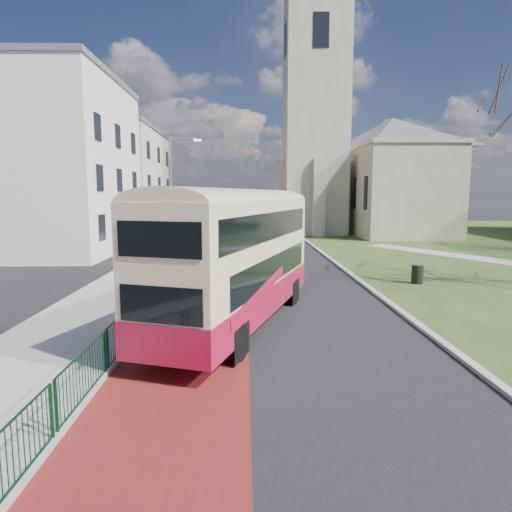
{
  "coord_description": "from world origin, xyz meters",
  "views": [
    {
      "loc": [
        0.41,
        -12.72,
        4.31
      ],
      "look_at": [
        0.82,
        4.49,
        2.0
      ],
      "focal_mm": 32.0,
      "sensor_mm": 36.0,
      "label": 1
    }
  ],
  "objects": [
    {
      "name": "ground",
      "position": [
        0.0,
        0.0,
        0.0
      ],
      "size": [
        160.0,
        160.0,
        0.0
      ],
      "primitive_type": "plane",
      "color": "black",
      "rests_on": "ground"
    },
    {
      "name": "road_carriageway",
      "position": [
        1.5,
        20.0,
        0.01
      ],
      "size": [
        9.0,
        120.0,
        0.01
      ],
      "primitive_type": "cube",
      "color": "black",
      "rests_on": "ground"
    },
    {
      "name": "bus_lane",
      "position": [
        -1.2,
        20.0,
        0.01
      ],
      "size": [
        3.4,
        120.0,
        0.01
      ],
      "primitive_type": "cube",
      "color": "#591414",
      "rests_on": "ground"
    },
    {
      "name": "pavement_west",
      "position": [
        -5.0,
        20.0,
        0.06
      ],
      "size": [
        4.0,
        120.0,
        0.12
      ],
      "primitive_type": "cube",
      "color": "gray",
      "rests_on": "ground"
    },
    {
      "name": "kerb_west",
      "position": [
        -3.0,
        20.0,
        0.07
      ],
      "size": [
        0.25,
        120.0,
        0.13
      ],
      "primitive_type": "cube",
      "color": "#999993",
      "rests_on": "ground"
    },
    {
      "name": "kerb_east",
      "position": [
        6.1,
        22.0,
        0.07
      ],
      "size": [
        0.25,
        80.0,
        0.13
      ],
      "primitive_type": "cube",
      "color": "#999993",
      "rests_on": "ground"
    },
    {
      "name": "pedestrian_railing",
      "position": [
        -2.95,
        4.0,
        0.55
      ],
      "size": [
        0.07,
        24.0,
        1.12
      ],
      "color": "#0C351C",
      "rests_on": "ground"
    },
    {
      "name": "gothic_church",
      "position": [
        12.56,
        38.0,
        13.13
      ],
      "size": [
        16.38,
        18.0,
        40.0
      ],
      "color": "gray",
      "rests_on": "ground"
    },
    {
      "name": "street_block_near",
      "position": [
        -14.0,
        22.0,
        6.51
      ],
      "size": [
        10.3,
        14.3,
        13.0
      ],
      "color": "silver",
      "rests_on": "ground"
    },
    {
      "name": "street_block_far",
      "position": [
        -14.0,
        38.0,
        5.76
      ],
      "size": [
        10.3,
        16.3,
        11.5
      ],
      "color": "#B4AA99",
      "rests_on": "ground"
    },
    {
      "name": "streetlamp",
      "position": [
        -4.35,
        18.0,
        4.59
      ],
      "size": [
        2.13,
        0.18,
        8.0
      ],
      "color": "gray",
      "rests_on": "pavement_west"
    },
    {
      "name": "bus",
      "position": [
        0.18,
        2.07,
        2.46
      ],
      "size": [
        5.55,
        10.55,
        4.32
      ],
      "rotation": [
        0.0,
        0.0,
        -0.32
      ],
      "color": "#A70F2F",
      "rests_on": "ground"
    },
    {
      "name": "litter_bin",
      "position": [
        8.75,
        8.87,
        0.52
      ],
      "size": [
        0.79,
        0.79,
        0.96
      ],
      "rotation": [
        0.0,
        0.0,
        0.43
      ],
      "color": "black",
      "rests_on": "grass_green"
    }
  ]
}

